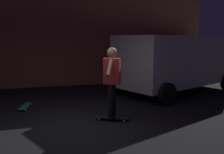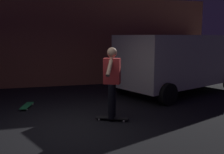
% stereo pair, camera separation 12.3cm
% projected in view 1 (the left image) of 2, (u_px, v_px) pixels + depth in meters
% --- Properties ---
extents(ground_plane, '(28.00, 28.00, 0.00)m').
position_uv_depth(ground_plane, '(72.00, 131.00, 5.72)').
color(ground_plane, black).
extents(low_building, '(12.10, 4.46, 3.54)m').
position_uv_depth(low_building, '(60.00, 41.00, 12.79)').
color(low_building, '#B76B4C').
rests_on(low_building, ground_plane).
extents(parked_van, '(4.98, 3.62, 2.03)m').
position_uv_depth(parked_van, '(177.00, 60.00, 9.55)').
color(parked_van, silver).
rests_on(parked_van, ground_plane).
extents(skateboard_ridden, '(0.79, 0.53, 0.07)m').
position_uv_depth(skateboard_ridden, '(112.00, 118.00, 6.43)').
color(skateboard_ridden, black).
rests_on(skateboard_ridden, ground_plane).
extents(skateboard_spare, '(0.38, 0.81, 0.07)m').
position_uv_depth(skateboard_spare, '(25.00, 106.00, 7.52)').
color(skateboard_spare, green).
rests_on(skateboard_spare, ground_plane).
extents(skater, '(0.53, 0.91, 1.67)m').
position_uv_depth(skater, '(112.00, 78.00, 6.29)').
color(skater, black).
rests_on(skater, skateboard_ridden).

